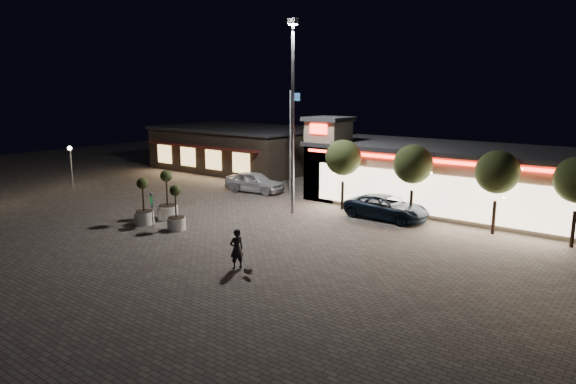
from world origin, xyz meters
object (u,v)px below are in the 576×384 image
Objects in this scene: valet_sign at (152,203)px; pickup_truck at (387,207)px; white_sedan at (255,182)px; pedestrian at (237,249)px; planter_mid at (144,210)px; planter_left at (167,204)px.

pickup_truck is at bearing 45.45° from valet_sign.
white_sedan is at bearing 86.01° from pickup_truck.
planter_mid is (-9.85, 2.29, -0.04)m from pedestrian.
planter_left is (-10.97, -8.51, 0.22)m from pickup_truck.
pedestrian is at bearing -13.08° from planter_mid.
valet_sign is (-10.15, -10.31, 0.71)m from pickup_truck.
white_sedan is at bearing 100.28° from valet_sign.
valet_sign is at bearing -83.46° from pedestrian.
valet_sign is (2.11, -11.61, 0.63)m from white_sedan.
pickup_truck is at bearing 42.63° from planter_mid.
valet_sign is at bearing -177.54° from white_sedan.
valet_sign is (0.95, -0.09, 0.57)m from planter_mid.
pickup_truck is at bearing 37.80° from planter_left.
pedestrian reaches higher than white_sedan.
planter_left is at bearing -91.96° from pedestrian.
planter_mid is (1.15, -11.52, 0.06)m from white_sedan.
valet_sign is (-8.90, 2.20, 0.53)m from pedestrian.
white_sedan is 2.62× the size of pedestrian.
white_sedan is 11.58m from planter_mid.
pedestrian reaches higher than pickup_truck.
pedestrian is 10.51m from planter_left.
white_sedan is 1.55× the size of planter_left.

